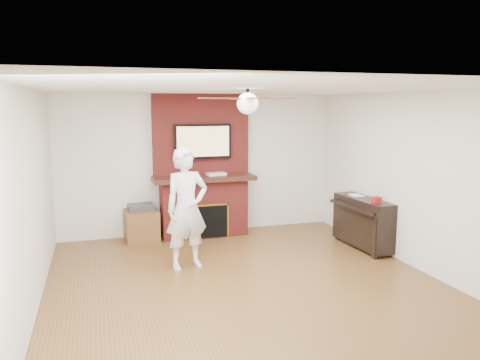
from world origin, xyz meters
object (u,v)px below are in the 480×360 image
object	(u,v)px
person	(187,209)
side_table	(141,224)
piano	(363,221)
fireplace	(203,180)

from	to	relation	value
person	side_table	bearing A→B (deg)	94.55
person	piano	world-z (taller)	person
person	piano	xyz separation A→B (m)	(2.90, 0.08, -0.42)
side_table	piano	xyz separation A→B (m)	(3.40, -1.49, 0.15)
piano	person	bearing A→B (deg)	178.68
person	piano	bearing A→B (deg)	-11.54
fireplace	piano	size ratio (longest dim) A/B	1.97
side_table	person	bearing A→B (deg)	-75.97
fireplace	piano	distance (m)	2.83
fireplace	piano	world-z (taller)	fireplace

